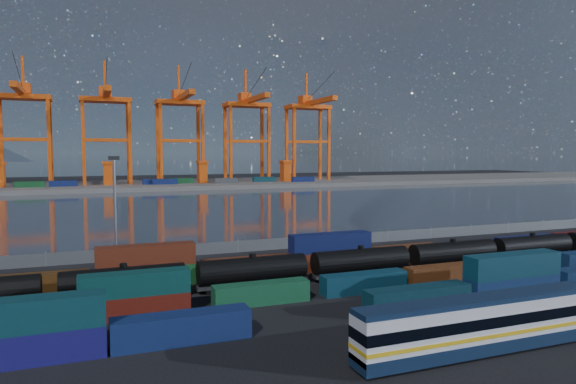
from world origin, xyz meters
name	(u,v)px	position (x,y,z in m)	size (l,w,h in m)	color
ground	(373,286)	(0.00, 0.00, 0.00)	(700.00, 700.00, 0.00)	black
harbor_water	(202,207)	(0.00, 105.00, 0.01)	(700.00, 700.00, 0.00)	#2E3542
far_quay	(159,185)	(0.00, 210.00, 1.00)	(700.00, 70.00, 2.00)	#514F4C
distant_mountains	(120,86)	(63.02, 1600.00, 220.29)	(2470.00, 1100.00, 520.00)	#1E2630
container_row_south	(258,310)	(-19.02, -10.87, 2.17)	(139.28, 2.52, 5.36)	#46484B
container_row_mid	(383,279)	(0.19, -2.07, 1.42)	(127.87, 2.26, 4.81)	navy
container_row_north	(300,260)	(-5.70, 10.62, 1.78)	(141.65, 2.51, 5.35)	#0F144C
tanker_string	(309,266)	(-6.98, 4.57, 2.21)	(122.86, 3.08, 4.41)	black
waterfront_fence	(292,243)	(0.00, 28.00, 1.00)	(160.12, 0.12, 2.20)	#595B5E
yard_light_mast	(115,204)	(-30.00, 26.00, 9.30)	(1.60, 0.40, 16.60)	slate
gantry_cranes	(144,111)	(-7.50, 203.38, 37.36)	(198.44, 45.00, 60.94)	#F25311
quay_containers	(140,182)	(-11.00, 195.46, 3.30)	(172.58, 10.99, 2.60)	navy
straddle_carriers	(157,172)	(-2.50, 200.00, 7.82)	(140.00, 7.00, 11.10)	#F25311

